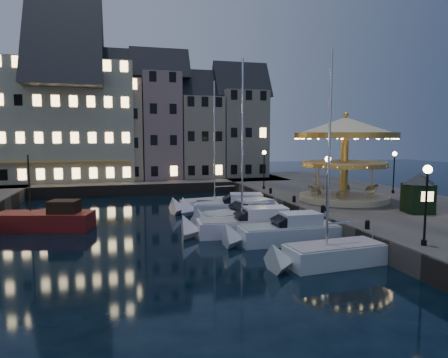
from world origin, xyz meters
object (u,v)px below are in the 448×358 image
object	(u,v)px
motorboat_a	(326,256)
ticket_kiosk	(419,186)
motorboat_d	(242,217)
motorboat_f	(216,205)
bollard_c	(294,199)
motorboat_e	(232,208)
bollard_a	(367,224)
bollard_b	(323,209)
streetlamp_a	(426,193)
motorboat_b	(283,233)
streetlamp_b	(327,175)
carousel	(345,143)
motorboat_c	(247,225)
streetlamp_d	(394,166)
bollard_d	(271,190)
streetlamp_c	(264,164)
red_fishing_boat	(47,221)

from	to	relation	value
motorboat_a	ticket_kiosk	distance (m)	12.48
motorboat_d	motorboat_f	distance (m)	6.42
bollard_c	motorboat_e	world-z (taller)	motorboat_e
motorboat_e	ticket_kiosk	bearing A→B (deg)	-37.00
bollard_c	motorboat_a	bearing A→B (deg)	-107.44
bollard_a	bollard_b	distance (m)	5.50
bollard_b	motorboat_f	xyz separation A→B (m)	(-5.80, 9.55, -1.07)
streetlamp_a	motorboat_b	distance (m)	9.04
streetlamp_b	motorboat_f	bearing A→B (deg)	125.28
carousel	motorboat_f	bearing A→B (deg)	155.04
motorboat_c	streetlamp_d	bearing A→B (deg)	23.05
bollard_d	ticket_kiosk	xyz separation A→B (m)	(6.76, -12.35, 1.69)
motorboat_a	motorboat_f	bearing A→B (deg)	96.11
bollard_b	bollard_d	size ratio (longest dim) A/B	1.00
streetlamp_a	streetlamp_b	world-z (taller)	same
streetlamp_a	bollard_b	bearing A→B (deg)	93.61
streetlamp_b	streetlamp_c	world-z (taller)	same
streetlamp_a	red_fishing_boat	distance (m)	25.46
bollard_b	motorboat_a	world-z (taller)	motorboat_a
motorboat_e	motorboat_f	xyz separation A→B (m)	(-0.77, 2.51, -0.11)
bollard_d	red_fishing_boat	size ratio (longest dim) A/B	0.08
streetlamp_c	motorboat_d	world-z (taller)	streetlamp_c
carousel	bollard_b	bearing A→B (deg)	-134.36
bollard_d	motorboat_b	size ratio (longest dim) A/B	0.07
streetlamp_c	bollard_d	world-z (taller)	streetlamp_c
streetlamp_a	streetlamp_c	bearing A→B (deg)	90.00
streetlamp_b	streetlamp_d	bearing A→B (deg)	31.78
bollard_b	streetlamp_b	bearing A→B (deg)	39.81
streetlamp_d	motorboat_a	bearing A→B (deg)	-136.38
streetlamp_d	motorboat_a	distance (m)	22.19
streetlamp_d	bollard_a	bearing A→B (deg)	-132.47
streetlamp_d	motorboat_e	size ratio (longest dim) A/B	0.49
motorboat_a	motorboat_e	xyz separation A→B (m)	(-1.07, 14.65, 0.11)
motorboat_d	ticket_kiosk	world-z (taller)	ticket_kiosk
motorboat_f	ticket_kiosk	xyz separation A→B (m)	(12.56, -11.40, 2.77)
bollard_a	motorboat_a	bearing A→B (deg)	-151.87
bollard_c	ticket_kiosk	size ratio (longest dim) A/B	0.17
bollard_a	motorboat_c	bearing A→B (deg)	137.50
streetlamp_c	ticket_kiosk	xyz separation A→B (m)	(6.16, -15.85, -0.72)
streetlamp_a	motorboat_c	world-z (taller)	motorboat_c
bollard_a	bollard_c	xyz separation A→B (m)	(0.00, 10.50, 0.00)
streetlamp_c	bollard_a	bearing A→B (deg)	-91.76
motorboat_c	motorboat_e	world-z (taller)	motorboat_c
streetlamp_a	streetlamp_c	xyz separation A→B (m)	(0.00, 23.50, 0.00)
motorboat_c	carousel	size ratio (longest dim) A/B	1.34
motorboat_e	ticket_kiosk	world-z (taller)	ticket_kiosk
bollard_a	motorboat_f	world-z (taller)	motorboat_f
streetlamp_d	motorboat_b	size ratio (longest dim) A/B	0.55
motorboat_e	motorboat_f	bearing A→B (deg)	106.98
motorboat_a	motorboat_c	xyz separation A→B (m)	(-1.95, 7.54, 0.14)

